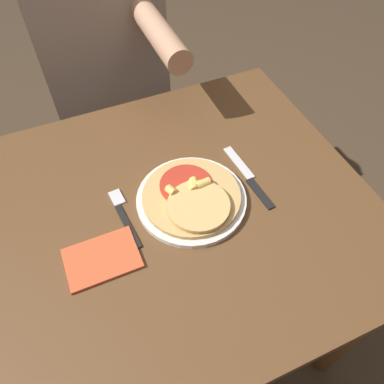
% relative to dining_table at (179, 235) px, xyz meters
% --- Properties ---
extents(ground_plane, '(8.00, 8.00, 0.00)m').
position_rel_dining_table_xyz_m(ground_plane, '(0.00, 0.00, -0.61)').
color(ground_plane, '#423323').
extents(dining_table, '(0.91, 0.83, 0.75)m').
position_rel_dining_table_xyz_m(dining_table, '(0.00, 0.00, 0.00)').
color(dining_table, brown).
rests_on(dining_table, ground_plane).
extents(plate, '(0.26, 0.26, 0.01)m').
position_rel_dining_table_xyz_m(plate, '(0.03, -0.00, 0.14)').
color(plate, silver).
rests_on(plate, dining_table).
extents(pizza, '(0.23, 0.23, 0.04)m').
position_rel_dining_table_xyz_m(pizza, '(0.04, -0.01, 0.16)').
color(pizza, tan).
rests_on(pizza, plate).
extents(fork, '(0.03, 0.18, 0.00)m').
position_rel_dining_table_xyz_m(fork, '(-0.13, 0.03, 0.13)').
color(fork, black).
rests_on(fork, dining_table).
extents(knife, '(0.03, 0.22, 0.00)m').
position_rel_dining_table_xyz_m(knife, '(0.20, 0.01, 0.13)').
color(knife, black).
rests_on(knife, dining_table).
extents(napkin, '(0.15, 0.11, 0.01)m').
position_rel_dining_table_xyz_m(napkin, '(-0.20, -0.07, 0.14)').
color(napkin, '#C6512D').
rests_on(napkin, dining_table).
extents(person_diner, '(0.40, 0.52, 1.27)m').
position_rel_dining_table_xyz_m(person_diner, '(0.01, 0.68, 0.14)').
color(person_diner, '#2D2D38').
rests_on(person_diner, ground_plane).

